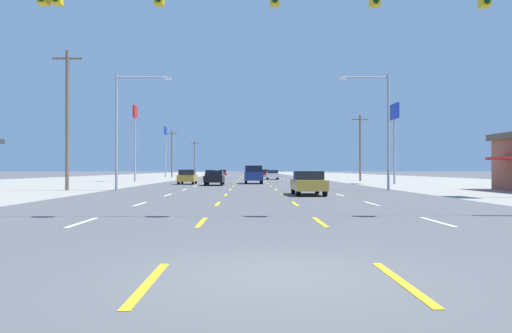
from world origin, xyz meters
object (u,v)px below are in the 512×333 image
(hatchback_far_left_mid, at_px, (187,177))
(sedan_far_left_farther, at_px, (211,174))
(hatchback_inner_right_farthest, at_px, (265,173))
(pole_sign_right_row_1, at_px, (394,121))
(sedan_far_left_distant_b, at_px, (223,172))
(streetlight_right_row_0, at_px, (383,123))
(sedan_inner_right_far, at_px, (272,175))
(suv_center_turn_midfar, at_px, (254,174))
(sedan_inner_right_distant_a, at_px, (263,172))
(pole_sign_left_row_1, at_px, (135,126))
(pole_sign_left_row_2, at_px, (166,140))
(sedan_inner_left_near, at_px, (214,178))
(streetlight_left_row_0, at_px, (123,122))
(sedan_inner_right_nearest, at_px, (308,183))

(hatchback_far_left_mid, xyz_separation_m, sedan_far_left_farther, (-0.21, 34.27, -0.03))
(hatchback_inner_right_farthest, bearing_deg, pole_sign_right_row_1, -77.63)
(sedan_far_left_distant_b, relative_size, streetlight_right_row_0, 0.52)
(hatchback_inner_right_farthest, xyz_separation_m, streetlight_right_row_0, (6.44, -69.69, 4.29))
(sedan_inner_right_far, height_order, streetlight_right_row_0, streetlight_right_row_0)
(hatchback_far_left_mid, relative_size, streetlight_right_row_0, 0.45)
(suv_center_turn_midfar, height_order, hatchback_inner_right_farthest, suv_center_turn_midfar)
(hatchback_far_left_mid, distance_m, sedan_inner_right_distant_a, 73.62)
(sedan_inner_right_far, distance_m, sedan_inner_right_distant_a, 49.73)
(suv_center_turn_midfar, relative_size, sedan_inner_right_distant_a, 1.09)
(sedan_far_left_farther, xyz_separation_m, streetlight_right_row_0, (16.74, -49.17, 4.32))
(sedan_far_left_farther, bearing_deg, pole_sign_left_row_1, -108.61)
(suv_center_turn_midfar, height_order, sedan_far_left_distant_b, suv_center_turn_midfar)
(pole_sign_left_row_1, bearing_deg, sedan_far_left_farther, 71.39)
(hatchback_far_left_mid, bearing_deg, pole_sign_right_row_1, 0.56)
(hatchback_far_left_mid, xyz_separation_m, sedan_far_left_distant_b, (-0.34, 77.50, -0.03))
(pole_sign_left_row_2, distance_m, streetlight_right_row_0, 63.18)
(sedan_inner_left_near, xyz_separation_m, hatchback_inner_right_farthest, (6.99, 58.38, 0.03))
(pole_sign_left_row_2, bearing_deg, sedan_far_left_farther, -41.22)
(sedan_inner_left_near, bearing_deg, hatchback_far_left_mid, 130.95)
(hatchback_inner_right_farthest, distance_m, pole_sign_left_row_1, 47.96)
(sedan_inner_right_distant_a, xyz_separation_m, pole_sign_left_row_2, (-20.00, -30.34, 6.45))
(sedan_inner_right_distant_a, bearing_deg, streetlight_left_row_0, -98.58)
(sedan_inner_right_nearest, bearing_deg, streetlight_left_row_0, 153.32)
(sedan_far_left_farther, bearing_deg, streetlight_right_row_0, -71.19)
(suv_center_turn_midfar, relative_size, hatchback_inner_right_farthest, 1.26)
(sedan_inner_left_near, xyz_separation_m, streetlight_left_row_0, (-6.02, -11.31, 4.33))
(streetlight_right_row_0, bearing_deg, hatchback_far_left_mid, 137.98)
(hatchback_far_left_mid, distance_m, suv_center_turn_midfar, 7.27)
(suv_center_turn_midfar, distance_m, pole_sign_left_row_1, 18.60)
(sedan_inner_right_distant_a, xyz_separation_m, pole_sign_left_row_1, (-18.42, -62.03, 6.32))
(sedan_inner_right_far, bearing_deg, streetlight_right_row_0, -80.52)
(sedan_far_left_distant_b, xyz_separation_m, pole_sign_left_row_1, (-7.75, -66.64, 6.32))
(streetlight_left_row_0, xyz_separation_m, streetlight_right_row_0, (19.44, -0.00, -0.01))
(sedan_inner_left_near, distance_m, pole_sign_right_row_1, 20.23)
(sedan_inner_left_near, bearing_deg, pole_sign_left_row_2, 105.48)
(sedan_far_left_farther, xyz_separation_m, hatchback_inner_right_farthest, (10.31, 20.52, 0.03))
(pole_sign_right_row_1, height_order, streetlight_right_row_0, streetlight_right_row_0)
(sedan_far_left_farther, distance_m, pole_sign_left_row_2, 14.13)
(pole_sign_left_row_2, bearing_deg, pole_sign_right_row_1, -53.15)
(sedan_far_left_distant_b, relative_size, pole_sign_right_row_1, 0.52)
(pole_sign_left_row_1, xyz_separation_m, pole_sign_right_row_1, (30.15, -10.65, -0.35))
(sedan_inner_left_near, xyz_separation_m, streetlight_right_row_0, (13.42, -11.31, 4.32))
(suv_center_turn_midfar, bearing_deg, sedan_far_left_distant_b, 95.56)
(suv_center_turn_midfar, distance_m, sedan_far_left_distant_b, 76.00)
(streetlight_left_row_0, bearing_deg, sedan_far_left_distant_b, 88.41)
(streetlight_right_row_0, bearing_deg, sedan_inner_left_near, 139.88)
(sedan_far_left_distant_b, height_order, pole_sign_left_row_1, pole_sign_left_row_1)
(sedan_far_left_farther, relative_size, streetlight_left_row_0, 0.52)
(sedan_inner_left_near, xyz_separation_m, pole_sign_left_row_1, (-11.20, 14.45, 6.32))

